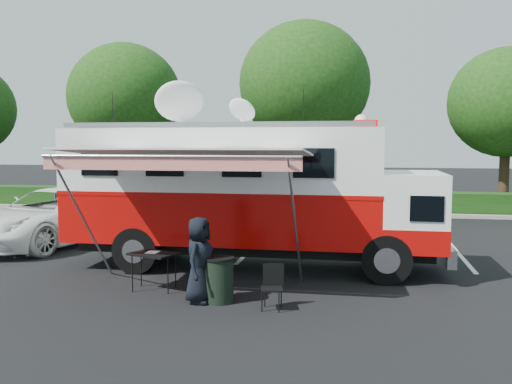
% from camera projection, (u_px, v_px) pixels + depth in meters
% --- Properties ---
extents(ground_plane, '(120.00, 120.00, 0.00)m').
position_uv_depth(ground_plane, '(252.00, 268.00, 14.58)').
color(ground_plane, black).
rests_on(ground_plane, ground).
extents(back_border, '(60.00, 6.14, 8.87)m').
position_uv_depth(back_border, '(329.00, 103.00, 26.58)').
color(back_border, '#9E998E').
rests_on(back_border, ground_plane).
extents(stall_lines, '(24.12, 5.50, 0.01)m').
position_uv_depth(stall_lines, '(255.00, 246.00, 17.61)').
color(stall_lines, silver).
rests_on(stall_lines, ground_plane).
extents(command_truck, '(9.45, 2.60, 4.54)m').
position_uv_depth(command_truck, '(249.00, 192.00, 14.43)').
color(command_truck, black).
rests_on(command_truck, ground_plane).
extents(awning, '(5.16, 2.66, 3.11)m').
position_uv_depth(awning, '(184.00, 156.00, 11.86)').
color(awning, silver).
rests_on(awning, ground_plane).
extents(white_suv, '(4.45, 6.84, 1.75)m').
position_uv_depth(white_suv, '(56.00, 244.00, 18.01)').
color(white_suv, white).
rests_on(white_suv, ground_plane).
extents(person, '(0.64, 0.90, 1.72)m').
position_uv_depth(person, '(199.00, 302.00, 11.42)').
color(person, black).
rests_on(person, ground_plane).
extents(folding_table, '(1.14, 0.97, 0.83)m').
position_uv_depth(folding_table, '(154.00, 255.00, 12.29)').
color(folding_table, black).
rests_on(folding_table, ground_plane).
extents(folding_chair, '(0.48, 0.50, 0.86)m').
position_uv_depth(folding_chair, '(273.00, 283.00, 10.96)').
color(folding_chair, black).
rests_on(folding_chair, ground_plane).
extents(trash_bin, '(0.61, 0.61, 0.91)m').
position_uv_depth(trash_bin, '(219.00, 280.00, 11.39)').
color(trash_bin, black).
rests_on(trash_bin, ground_plane).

